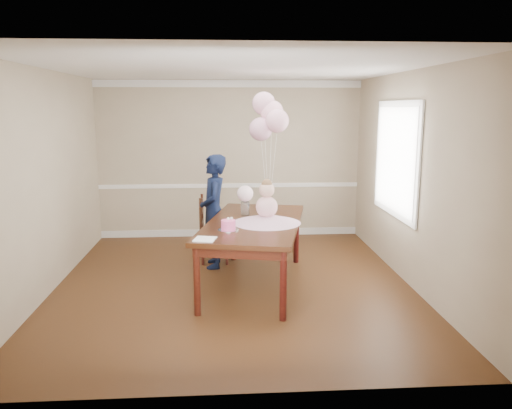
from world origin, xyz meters
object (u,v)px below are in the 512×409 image
Objects in this scene: dining_chair_seat at (215,233)px; woman at (214,211)px; birthday_cake at (228,225)px; dining_table_top at (254,223)px.

woman is at bearing -90.55° from dining_chair_seat.
birthday_cake is at bearing 6.58° from woman.
dining_table_top is at bearing 30.28° from woman.
birthday_cake is 0.39× the size of dining_chair_seat.
birthday_cake reaches higher than dining_chair_seat.
birthday_cake reaches higher than dining_table_top.
dining_table_top reaches higher than dining_chair_seat.
dining_chair_seat is at bearing 97.06° from birthday_cake.
birthday_cake is at bearing -81.36° from dining_chair_seat.
dining_table_top is at bearing 53.82° from birthday_cake.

